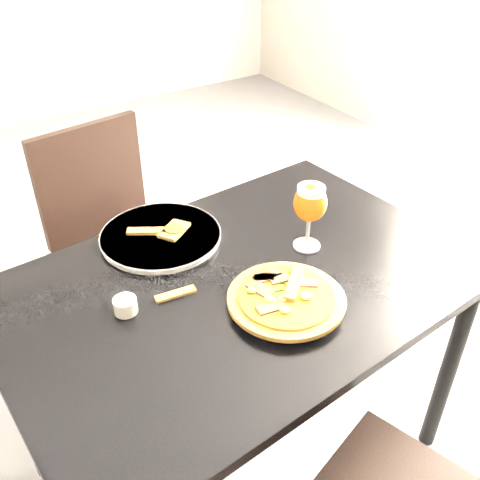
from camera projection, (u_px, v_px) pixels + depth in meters
ground at (163, 401)px, 1.96m from camera, size 6.00×6.00×0.00m
dining_table at (241, 305)px, 1.41m from camera, size 1.26×0.89×0.75m
chair_far at (117, 242)px, 1.93m from camera, size 0.48×0.48×0.91m
plate_main at (290, 300)px, 1.28m from camera, size 0.32×0.32×0.01m
pizza at (286, 297)px, 1.26m from camera, size 0.28×0.28×0.03m
plate_second at (161, 236)px, 1.50m from camera, size 0.37×0.37×0.02m
crust_scraps at (165, 230)px, 1.50m from camera, size 0.17×0.13×0.01m
loose_crust at (176, 294)px, 1.30m from camera, size 0.10×0.04×0.01m
sauce_cup at (125, 305)px, 1.25m from camera, size 0.06×0.06×0.04m
beer_glass at (310, 203)px, 1.40m from camera, size 0.09×0.09×0.19m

